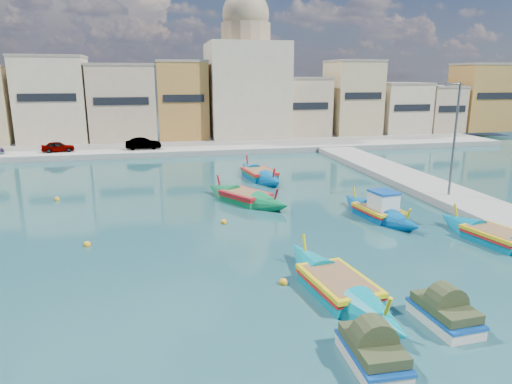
{
  "coord_description": "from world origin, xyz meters",
  "views": [
    {
      "loc": [
        -1.78,
        -20.73,
        8.32
      ],
      "look_at": [
        4.0,
        6.0,
        1.4
      ],
      "focal_mm": 32.0,
      "sensor_mm": 36.0,
      "label": 1
    }
  ],
  "objects_px": {
    "luzzu_cyan_mid": "(259,175)",
    "tender_far": "(445,314)",
    "luzzu_blue_south": "(338,288)",
    "luzzu_green": "(246,198)",
    "church_block": "(246,76)",
    "luzzu_cyan_south": "(497,239)",
    "tender_near": "(372,352)",
    "quay_street_lamp": "(454,139)",
    "luzzu_blue_cabin": "(379,212)"
  },
  "relations": [
    {
      "from": "quay_street_lamp",
      "to": "luzzu_green",
      "type": "xyz_separation_m",
      "value": [
        -13.57,
        2.79,
        -4.06
      ]
    },
    {
      "from": "luzzu_green",
      "to": "luzzu_cyan_mid",
      "type": "bearing_deg",
      "value": 70.15
    },
    {
      "from": "church_block",
      "to": "tender_far",
      "type": "distance_m",
      "value": 48.95
    },
    {
      "from": "church_block",
      "to": "luzzu_cyan_south",
      "type": "height_order",
      "value": "church_block"
    },
    {
      "from": "luzzu_cyan_south",
      "to": "tender_far",
      "type": "bearing_deg",
      "value": -138.8
    },
    {
      "from": "tender_near",
      "to": "luzzu_cyan_mid",
      "type": "bearing_deg",
      "value": 84.84
    },
    {
      "from": "church_block",
      "to": "luzzu_blue_cabin",
      "type": "relative_size",
      "value": 2.47
    },
    {
      "from": "luzzu_blue_south",
      "to": "tender_far",
      "type": "xyz_separation_m",
      "value": [
        2.72,
        -2.88,
        0.13
      ]
    },
    {
      "from": "tender_far",
      "to": "quay_street_lamp",
      "type": "bearing_deg",
      "value": 55.29
    },
    {
      "from": "church_block",
      "to": "luzzu_cyan_mid",
      "type": "height_order",
      "value": "church_block"
    },
    {
      "from": "church_block",
      "to": "luzzu_cyan_mid",
      "type": "distance_m",
      "value": 25.69
    },
    {
      "from": "luzzu_cyan_mid",
      "to": "luzzu_green",
      "type": "xyz_separation_m",
      "value": [
        -2.57,
        -7.11,
        -0.0
      ]
    },
    {
      "from": "luzzu_blue_south",
      "to": "tender_near",
      "type": "height_order",
      "value": "luzzu_blue_south"
    },
    {
      "from": "luzzu_cyan_south",
      "to": "tender_near",
      "type": "distance_m",
      "value": 13.55
    },
    {
      "from": "quay_street_lamp",
      "to": "church_block",
      "type": "bearing_deg",
      "value": 102.35
    },
    {
      "from": "luzzu_cyan_mid",
      "to": "tender_far",
      "type": "distance_m",
      "value": 24.16
    },
    {
      "from": "luzzu_green",
      "to": "luzzu_blue_south",
      "type": "distance_m",
      "value": 14.17
    },
    {
      "from": "luzzu_blue_cabin",
      "to": "luzzu_cyan_south",
      "type": "height_order",
      "value": "luzzu_blue_cabin"
    },
    {
      "from": "luzzu_cyan_mid",
      "to": "luzzu_cyan_south",
      "type": "height_order",
      "value": "luzzu_cyan_mid"
    },
    {
      "from": "church_block",
      "to": "luzzu_blue_cabin",
      "type": "xyz_separation_m",
      "value": [
        1.12,
        -36.36,
        -8.08
      ]
    },
    {
      "from": "tender_far",
      "to": "luzzu_blue_south",
      "type": "bearing_deg",
      "value": 133.34
    },
    {
      "from": "luzzu_cyan_mid",
      "to": "tender_far",
      "type": "xyz_separation_m",
      "value": [
        1.15,
        -24.13,
        0.12
      ]
    },
    {
      "from": "luzzu_blue_south",
      "to": "tender_far",
      "type": "distance_m",
      "value": 3.97
    },
    {
      "from": "luzzu_green",
      "to": "luzzu_cyan_south",
      "type": "height_order",
      "value": "luzzu_green"
    },
    {
      "from": "luzzu_cyan_south",
      "to": "tender_far",
      "type": "xyz_separation_m",
      "value": [
        -7.41,
        -6.49,
        0.14
      ]
    },
    {
      "from": "luzzu_cyan_south",
      "to": "tender_near",
      "type": "height_order",
      "value": "luzzu_cyan_south"
    },
    {
      "from": "luzzu_green",
      "to": "church_block",
      "type": "bearing_deg",
      "value": 78.89
    },
    {
      "from": "church_block",
      "to": "tender_near",
      "type": "distance_m",
      "value": 50.79
    },
    {
      "from": "luzzu_blue_cabin",
      "to": "luzzu_blue_south",
      "type": "xyz_separation_m",
      "value": [
        -6.26,
        -8.99,
        -0.06
      ]
    },
    {
      "from": "luzzu_green",
      "to": "tender_far",
      "type": "xyz_separation_m",
      "value": [
        3.71,
        -17.02,
        0.12
      ]
    },
    {
      "from": "luzzu_blue_cabin",
      "to": "luzzu_blue_south",
      "type": "relative_size",
      "value": 0.86
    },
    {
      "from": "luzzu_green",
      "to": "luzzu_blue_south",
      "type": "relative_size",
      "value": 0.88
    },
    {
      "from": "luzzu_blue_cabin",
      "to": "luzzu_blue_south",
      "type": "height_order",
      "value": "luzzu_blue_cabin"
    },
    {
      "from": "luzzu_blue_cabin",
      "to": "tender_near",
      "type": "xyz_separation_m",
      "value": [
        -7.0,
        -13.45,
        0.07
      ]
    },
    {
      "from": "luzzu_cyan_mid",
      "to": "quay_street_lamp",
      "type": "bearing_deg",
      "value": -41.97
    },
    {
      "from": "luzzu_blue_cabin",
      "to": "quay_street_lamp",
      "type": "bearing_deg",
      "value": 20.45
    },
    {
      "from": "luzzu_cyan_south",
      "to": "luzzu_blue_cabin",
      "type": "bearing_deg",
      "value": 125.77
    },
    {
      "from": "quay_street_lamp",
      "to": "luzzu_green",
      "type": "distance_m",
      "value": 14.44
    },
    {
      "from": "quay_street_lamp",
      "to": "tender_near",
      "type": "bearing_deg",
      "value": -130.13
    },
    {
      "from": "luzzu_blue_cabin",
      "to": "luzzu_cyan_mid",
      "type": "xyz_separation_m",
      "value": [
        -4.68,
        12.26,
        -0.05
      ]
    },
    {
      "from": "quay_street_lamp",
      "to": "luzzu_green",
      "type": "bearing_deg",
      "value": 168.39
    },
    {
      "from": "church_block",
      "to": "luzzu_green",
      "type": "bearing_deg",
      "value": -101.11
    },
    {
      "from": "quay_street_lamp",
      "to": "luzzu_cyan_south",
      "type": "height_order",
      "value": "quay_street_lamp"
    },
    {
      "from": "luzzu_blue_cabin",
      "to": "tender_near",
      "type": "height_order",
      "value": "luzzu_blue_cabin"
    },
    {
      "from": "luzzu_green",
      "to": "luzzu_blue_south",
      "type": "bearing_deg",
      "value": -85.99
    },
    {
      "from": "church_block",
      "to": "luzzu_cyan_south",
      "type": "bearing_deg",
      "value": -83.17
    },
    {
      "from": "church_block",
      "to": "quay_street_lamp",
      "type": "distance_m",
      "value": 35.04
    },
    {
      "from": "church_block",
      "to": "luzzu_cyan_south",
      "type": "distance_m",
      "value": 42.82
    },
    {
      "from": "church_block",
      "to": "tender_far",
      "type": "relative_size",
      "value": 7.14
    },
    {
      "from": "luzzu_blue_cabin",
      "to": "luzzu_blue_south",
      "type": "bearing_deg",
      "value": -124.84
    }
  ]
}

